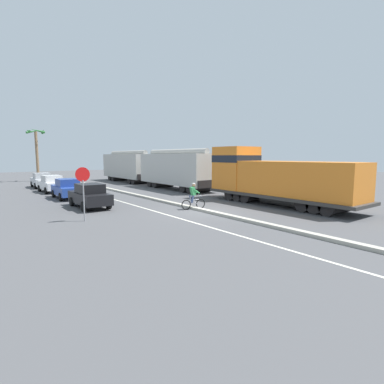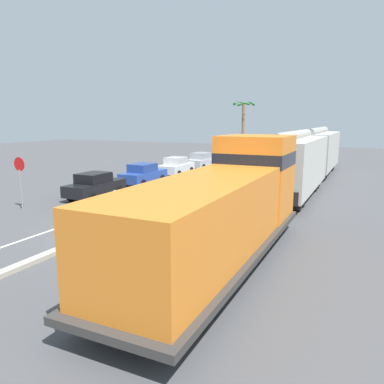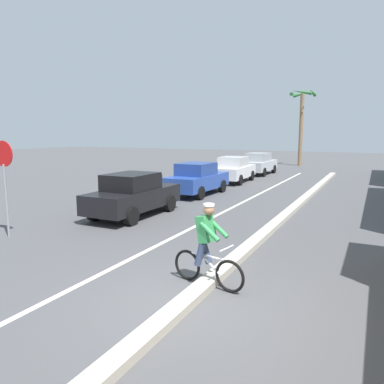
{
  "view_description": "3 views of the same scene",
  "coord_description": "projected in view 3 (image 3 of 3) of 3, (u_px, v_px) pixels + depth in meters",
  "views": [
    {
      "loc": [
        -11.75,
        -14.46,
        3.46
      ],
      "look_at": [
        0.21,
        1.31,
        1.08
      ],
      "focal_mm": 28.0,
      "sensor_mm": 36.0,
      "label": 1
    },
    {
      "loc": [
        10.17,
        -12.55,
        4.83
      ],
      "look_at": [
        2.92,
        2.68,
        1.58
      ],
      "focal_mm": 35.0,
      "sensor_mm": 36.0,
      "label": 2
    },
    {
      "loc": [
        2.93,
        -5.79,
        3.1
      ],
      "look_at": [
        -3.54,
        7.25,
        0.8
      ],
      "focal_mm": 35.0,
      "sensor_mm": 36.0,
      "label": 3
    }
  ],
  "objects": [
    {
      "name": "cyclist",
      "position": [
        207.0,
        247.0,
        7.55
      ],
      "size": [
        1.69,
        0.54,
        1.71
      ],
      "color": "black",
      "rests_on": "ground"
    },
    {
      "name": "parked_car_silver",
      "position": [
        259.0,
        164.0,
        28.24
      ],
      "size": [
        1.92,
        4.24,
        1.62
      ],
      "color": "#B7BABF",
      "rests_on": "ground"
    },
    {
      "name": "parked_car_blue",
      "position": [
        197.0,
        179.0,
        18.89
      ],
      "size": [
        1.91,
        4.24,
        1.62
      ],
      "color": "#28479E",
      "rests_on": "ground"
    },
    {
      "name": "palm_tree_near",
      "position": [
        302.0,
        113.0,
        35.23
      ],
      "size": [
        2.26,
        2.35,
        7.16
      ],
      "color": "#846647",
      "rests_on": "ground"
    },
    {
      "name": "lane_stripe",
      "position": [
        205.0,
        221.0,
        13.25
      ],
      "size": [
        0.14,
        36.0,
        0.01
      ],
      "primitive_type": "cube",
      "color": "silver",
      "rests_on": "ground"
    },
    {
      "name": "ground_plane",
      "position": [
        189.0,
        303.0,
        6.89
      ],
      "size": [
        120.0,
        120.0,
        0.0
      ],
      "primitive_type": "plane",
      "color": "#4C4C4F"
    },
    {
      "name": "stop_sign",
      "position": [
        4.0,
        170.0,
        10.94
      ],
      "size": [
        0.76,
        0.08,
        2.88
      ],
      "color": "gray",
      "rests_on": "ground"
    },
    {
      "name": "parked_car_black",
      "position": [
        133.0,
        195.0,
        14.01
      ],
      "size": [
        1.84,
        4.2,
        1.62
      ],
      "color": "black",
      "rests_on": "ground"
    },
    {
      "name": "parked_car_white",
      "position": [
        234.0,
        169.0,
        23.72
      ],
      "size": [
        1.94,
        4.25,
        1.62
      ],
      "color": "silver",
      "rests_on": "ground"
    },
    {
      "name": "median_curb",
      "position": [
        272.0,
        227.0,
        12.19
      ],
      "size": [
        0.36,
        36.0,
        0.16
      ],
      "primitive_type": "cube",
      "color": "#B2AD9E",
      "rests_on": "ground"
    }
  ]
}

